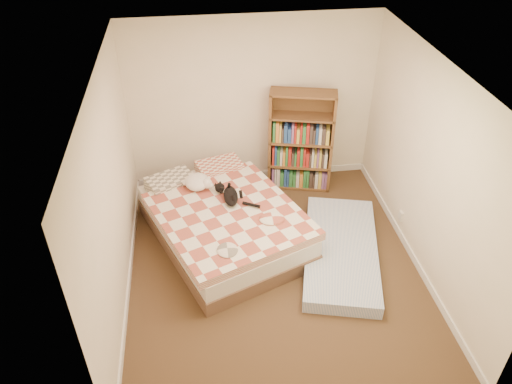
{
  "coord_description": "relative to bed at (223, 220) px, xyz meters",
  "views": [
    {
      "loc": [
        -0.82,
        -4.38,
        4.34
      ],
      "look_at": [
        -0.18,
        0.3,
        0.94
      ],
      "focal_mm": 35.0,
      "sensor_mm": 36.0,
      "label": 1
    }
  ],
  "objects": [
    {
      "name": "white_dog",
      "position": [
        -0.29,
        0.39,
        0.35
      ],
      "size": [
        0.4,
        0.43,
        0.17
      ],
      "rotation": [
        0.0,
        0.0,
        0.25
      ],
      "color": "white",
      "rests_on": "bed"
    },
    {
      "name": "floor_mattress",
      "position": [
        1.42,
        -0.59,
        -0.18
      ],
      "size": [
        1.34,
        2.12,
        0.18
      ],
      "primitive_type": "cube",
      "rotation": [
        0.0,
        0.0,
        -0.25
      ],
      "color": "#7999CB",
      "rests_on": "room"
    },
    {
      "name": "black_cat",
      "position": [
        0.12,
        0.09,
        0.33
      ],
      "size": [
        0.38,
        0.69,
        0.16
      ],
      "rotation": [
        0.0,
        0.0,
        0.59
      ],
      "color": "black",
      "rests_on": "bed"
    },
    {
      "name": "bookshelf",
      "position": [
        1.22,
        1.06,
        0.29
      ],
      "size": [
        0.99,
        0.52,
        1.52
      ],
      "rotation": [
        0.0,
        0.0,
        -0.24
      ],
      "color": "brown",
      "rests_on": "room"
    },
    {
      "name": "room",
      "position": [
        0.56,
        -0.66,
        0.93
      ],
      "size": [
        3.51,
        4.01,
        2.51
      ],
      "color": "#492E1F",
      "rests_on": "ground"
    },
    {
      "name": "bed",
      "position": [
        0.0,
        0.0,
        0.0
      ],
      "size": [
        2.28,
        2.64,
        0.59
      ],
      "rotation": [
        0.0,
        0.0,
        0.39
      ],
      "color": "brown",
      "rests_on": "room"
    }
  ]
}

